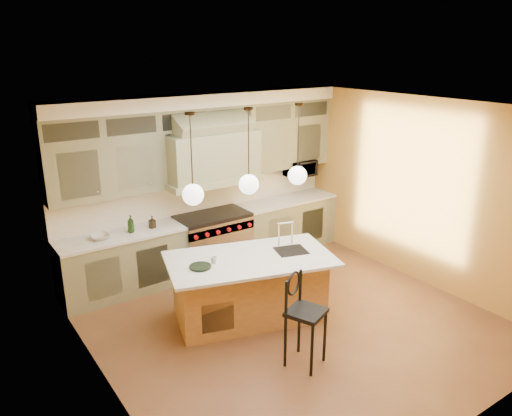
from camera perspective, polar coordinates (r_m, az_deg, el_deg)
floor at (r=7.03m, az=4.12°, el=-12.87°), size 5.00×5.00×0.00m
ceiling at (r=6.07m, az=4.75°, el=11.29°), size 5.00×5.00×0.00m
wall_back at (r=8.40m, az=-6.35°, el=3.10°), size 5.00×0.00×5.00m
wall_front at (r=4.89m, az=23.36°, el=-9.81°), size 5.00×0.00×5.00m
wall_left at (r=5.31m, az=-17.27°, el=-6.86°), size 0.00×5.00×5.00m
wall_right at (r=8.14m, az=18.25°, el=1.80°), size 0.00×5.00×5.00m
back_cabinetry at (r=8.18m, az=-5.45°, el=2.57°), size 5.00×0.77×2.90m
range at (r=8.41m, az=-4.96°, el=-3.77°), size 1.20×0.74×0.96m
kitchen_island at (r=6.91m, az=-0.73°, el=-8.93°), size 2.45×1.76×1.35m
counter_stool at (r=5.92m, az=5.47°, el=-11.92°), size 0.53×0.53×1.16m
microwave at (r=9.26m, az=5.09°, el=4.57°), size 0.54×0.37×0.30m
oil_bottle_a at (r=7.67m, az=-14.13°, el=-1.78°), size 0.11×0.11×0.27m
oil_bottle_b at (r=7.80m, az=-11.78°, el=-1.57°), size 0.09×0.09×0.19m
fruit_bowl at (r=7.57m, az=-17.36°, el=-3.16°), size 0.31×0.31×0.07m
cup at (r=6.53m, az=-4.85°, el=-5.94°), size 0.09×0.09×0.08m
pendant_left at (r=5.98m, az=-7.22°, el=1.80°), size 0.26×0.26×1.11m
pendant_center at (r=6.37m, az=-0.83°, el=2.97°), size 0.26×0.26×1.11m
pendant_right at (r=6.83m, az=4.76°, el=3.96°), size 0.26×0.26×1.11m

